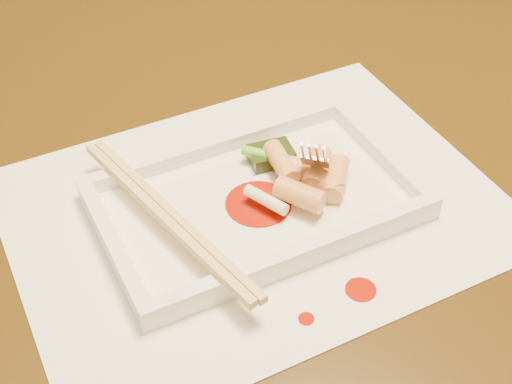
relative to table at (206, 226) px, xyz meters
name	(u,v)px	position (x,y,z in m)	size (l,w,h in m)	color
table	(206,226)	(0.00, 0.00, 0.00)	(1.40, 0.90, 0.75)	black
placemat	(256,208)	(0.01, -0.09, 0.10)	(0.40, 0.30, 0.00)	white
sauce_splatter_a	(361,290)	(0.04, -0.21, 0.10)	(0.02, 0.02, 0.00)	#A01304
sauce_splatter_b	(306,319)	(-0.01, -0.21, 0.10)	(0.01, 0.01, 0.00)	#A01304
plate_base	(256,204)	(0.01, -0.09, 0.11)	(0.26, 0.16, 0.01)	white
plate_rim_far	(219,145)	(0.01, -0.02, 0.12)	(0.26, 0.01, 0.01)	white
plate_rim_near	(300,254)	(0.01, -0.17, 0.12)	(0.26, 0.01, 0.01)	white
plate_rim_left	(113,244)	(-0.11, -0.09, 0.12)	(0.01, 0.14, 0.01)	white
plate_rim_right	(381,152)	(0.13, -0.09, 0.12)	(0.01, 0.14, 0.01)	white
veg_piece	(271,154)	(0.04, -0.05, 0.12)	(0.04, 0.03, 0.01)	black
scallion_white	(266,200)	(0.01, -0.11, 0.12)	(0.01, 0.01, 0.04)	#EAEACC
scallion_green	(289,160)	(0.05, -0.07, 0.12)	(0.01, 0.01, 0.09)	#4BB01C
chopstick_a	(162,217)	(-0.07, -0.09, 0.13)	(0.01, 0.22, 0.01)	#DCB96E
chopstick_b	(172,214)	(-0.06, -0.09, 0.13)	(0.01, 0.22, 0.01)	#DCB96E
fork	(323,95)	(0.08, -0.08, 0.18)	(0.09, 0.10, 0.14)	silver
sauce_blob_0	(258,204)	(0.01, -0.10, 0.11)	(0.06, 0.06, 0.00)	#A01304
rice_cake_0	(301,168)	(0.06, -0.09, 0.12)	(0.02, 0.02, 0.04)	#F0B670
rice_cake_1	(322,180)	(0.07, -0.11, 0.12)	(0.02, 0.02, 0.04)	#F0B670
rice_cake_2	(300,195)	(0.04, -0.12, 0.13)	(0.02, 0.02, 0.04)	#F0B670
rice_cake_3	(336,178)	(0.08, -0.11, 0.12)	(0.02, 0.02, 0.05)	#F0B670
rice_cake_4	(317,169)	(0.07, -0.09, 0.12)	(0.02, 0.02, 0.04)	#F0B670
rice_cake_5	(282,163)	(0.04, -0.08, 0.13)	(0.02, 0.02, 0.05)	#F0B670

